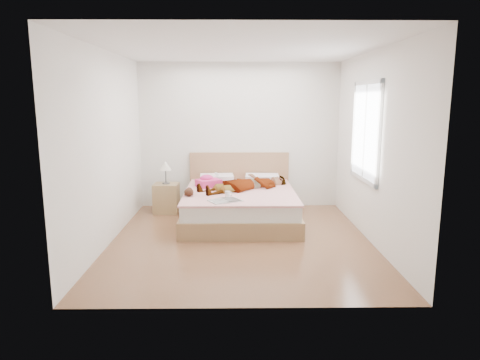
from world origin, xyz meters
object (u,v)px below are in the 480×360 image
Objects in this scene: nightstand at (166,196)px; phone at (217,174)px; magazine at (225,200)px; coffee_mug at (228,194)px; woman at (246,182)px; bed at (240,203)px; plush_toy at (189,192)px; towel at (208,182)px.

phone is at bearing 0.09° from nightstand.
nightstand is (-0.88, -0.00, -0.38)m from phone.
coffee_mug is (0.03, 0.26, 0.04)m from magazine.
nightstand reaches higher than phone.
nightstand is at bearing -137.85° from woman.
bed reaches higher than magazine.
coffee_mug is at bearing -8.18° from plush_toy.
bed is at bearing 74.97° from magazine.
nightstand reaches higher than towel.
towel reaches higher than plush_toy.
coffee_mug reaches higher than magazine.
coffee_mug is at bearing 83.34° from magazine.
plush_toy is 0.24× the size of nightstand.
phone is at bearing 101.38° from coffee_mug.
towel is at bearing 106.35° from magazine.
woman reaches higher than magazine.
phone and towel have the same top height.
woman is at bearing 70.18° from magazine.
coffee_mug is at bearing -56.49° from woman.
towel is (-0.13, -0.23, -0.09)m from phone.
phone is 0.96m from nightstand.
phone is at bearing 129.33° from bed.
phone is (-0.50, 0.40, 0.06)m from woman.
phone reaches higher than coffee_mug.
magazine is 0.59× the size of nightstand.
woman reaches higher than phone.
coffee_mug is at bearing -66.85° from towel.
phone is 1.06m from coffee_mug.
nightstand is (-1.09, 1.03, -0.26)m from coffee_mug.
towel is at bearing -17.23° from nightstand.
magazine is 4.50× the size of coffee_mug.
towel is at bearing -151.77° from phone.
phone is 1.32m from magazine.
magazine is 2.43× the size of plush_toy.
bed is 4.43× the size of towel.
towel reaches higher than coffee_mug.
nightstand is (-0.50, 0.95, -0.28)m from plush_toy.
woman is 3.47× the size of towel.
bed is 0.88m from magazine.
magazine is 0.27m from coffee_mug.
woman is at bearing 38.37° from bed.
nightstand is at bearing 136.50° from coffee_mug.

